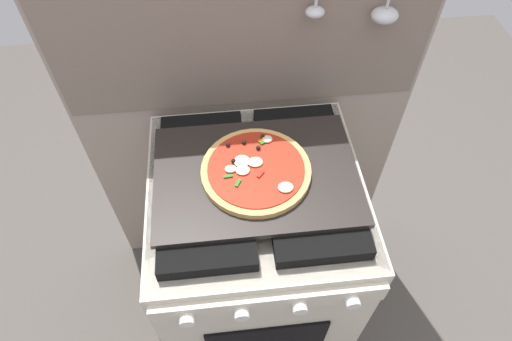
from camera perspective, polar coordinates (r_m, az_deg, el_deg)
ground_plane at (r=1.95m, az=0.00°, el=-17.02°), size 4.00×4.00×0.00m
kitchen_backsplash at (r=1.46m, az=-1.35°, el=6.89°), size 1.10×0.09×1.55m
stove at (r=1.54m, az=0.01°, el=-11.05°), size 0.60×0.64×0.90m
baking_tray at (r=1.15m, az=0.00°, el=-0.55°), size 0.54×0.38×0.02m
pizza_left at (r=1.14m, az=0.16°, el=0.24°), size 0.29×0.29×0.03m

